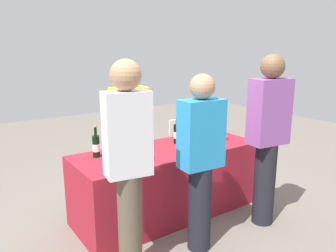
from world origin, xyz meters
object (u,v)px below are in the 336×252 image
object	(u,v)px
wine_glass_3	(224,132)
wine_bottle_4	(191,128)
wine_glass_0	(131,150)
guest_1	(201,158)
wine_bottle_2	(134,139)
wine_glass_2	(200,139)
wine_bottle_0	(96,146)
wine_bottle_3	(177,134)
guest_0	(128,161)
menu_board	(185,146)
wine_glass_1	(148,151)
guest_2	(268,134)
wine_bottle_1	(125,142)
server_pouring	(130,130)
wine_bottle_5	(211,126)

from	to	relation	value
wine_glass_3	wine_bottle_4	bearing A→B (deg)	129.51
wine_glass_0	guest_1	xyz separation A→B (m)	(0.34, -0.63, 0.02)
wine_bottle_2	wine_glass_2	xyz separation A→B (m)	(0.59, -0.37, -0.01)
wine_bottle_0	wine_glass_2	world-z (taller)	wine_bottle_0
guest_1	wine_bottle_4	bearing A→B (deg)	59.29
wine_bottle_3	guest_0	distance (m)	1.32
wine_bottle_0	menu_board	xyz separation A→B (m)	(1.65, 0.69, -0.45)
wine_glass_1	guest_0	bearing A→B (deg)	-134.44
wine_bottle_4	wine_glass_3	bearing A→B (deg)	-50.49
guest_2	wine_bottle_1	bearing A→B (deg)	151.10
wine_glass_3	menu_board	size ratio (longest dim) A/B	0.18
wine_glass_0	guest_2	bearing A→B (deg)	-28.69
wine_bottle_3	menu_board	world-z (taller)	wine_bottle_3
wine_bottle_3	wine_bottle_0	bearing A→B (deg)	176.44
wine_bottle_2	wine_bottle_3	world-z (taller)	wine_bottle_2
wine_glass_0	server_pouring	distance (m)	0.87
wine_bottle_3	guest_0	size ratio (longest dim) A/B	0.18
wine_bottle_0	wine_bottle_3	size ratio (longest dim) A/B	1.05
wine_bottle_0	wine_glass_0	world-z (taller)	wine_bottle_0
guest_1	menu_board	world-z (taller)	guest_1
wine_glass_2	guest_1	size ratio (longest dim) A/B	0.09
wine_bottle_3	guest_1	size ratio (longest dim) A/B	0.19
wine_bottle_3	guest_2	bearing A→B (deg)	-60.53
wine_bottle_0	server_pouring	world-z (taller)	server_pouring
wine_bottle_3	wine_bottle_4	distance (m)	0.28
wine_bottle_1	wine_glass_3	bearing A→B (deg)	-10.87
wine_bottle_1	guest_1	bearing A→B (deg)	-70.66
server_pouring	wine_glass_3	bearing A→B (deg)	143.07
wine_bottle_2	wine_glass_3	xyz separation A→B (m)	(1.04, -0.28, -0.01)
wine_bottle_4	server_pouring	xyz separation A→B (m)	(-0.57, 0.48, -0.04)
wine_glass_0	guest_1	bearing A→B (deg)	-61.30
wine_bottle_3	wine_glass_0	size ratio (longest dim) A/B	2.24
wine_glass_1	guest_1	distance (m)	0.56
wine_bottle_5	guest_2	size ratio (longest dim) A/B	0.19
wine_bottle_1	wine_bottle_4	size ratio (longest dim) A/B	0.98
wine_bottle_2	guest_1	size ratio (longest dim) A/B	0.20
guest_1	menu_board	distance (m)	1.96
wine_glass_0	wine_glass_2	size ratio (longest dim) A/B	0.95
guest_1	wine_bottle_1	bearing A→B (deg)	113.17
wine_glass_1	guest_2	size ratio (longest dim) A/B	0.08
wine_bottle_4	guest_2	xyz separation A→B (m)	(0.22, -0.94, 0.09)
wine_bottle_1	wine_bottle_2	distance (m)	0.14
wine_bottle_5	wine_bottle_1	bearing A→B (deg)	-179.16
wine_bottle_3	wine_bottle_5	xyz separation A→B (m)	(0.53, 0.02, 0.01)
wine_bottle_1	wine_glass_3	xyz separation A→B (m)	(1.18, -0.23, -0.01)
wine_glass_2	menu_board	world-z (taller)	wine_glass_2
guest_1	guest_2	xyz separation A→B (m)	(0.85, -0.03, 0.09)
wine_glass_1	guest_2	bearing A→B (deg)	-26.71
wine_bottle_5	wine_glass_2	world-z (taller)	wine_bottle_5
wine_bottle_5	wine_glass_0	world-z (taller)	wine_bottle_5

